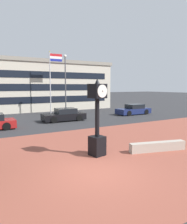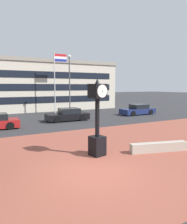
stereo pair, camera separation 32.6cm
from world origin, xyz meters
TOP-DOWN VIEW (x-y plane):
  - ground_plane at (0.00, 0.00)m, footprint 200.00×200.00m
  - plaza_brick_paving at (0.00, 2.05)m, footprint 44.00×12.10m
  - planter_wall at (4.39, 0.76)m, footprint 3.19×1.22m
  - street_clock at (1.17, 1.79)m, footprint 0.83×0.87m
  - car_street_near at (13.30, 13.18)m, footprint 4.46×1.90m
  - car_street_mid at (3.85, 12.82)m, footprint 4.32×1.95m
  - flagpole_primary at (4.77, 19.13)m, footprint 1.72×0.14m
  - civic_building at (4.17, 28.33)m, footprint 22.67×14.43m
  - street_lamp_post at (5.58, 16.55)m, footprint 0.36×0.36m

SIDE VIEW (x-z plane):
  - ground_plane at x=0.00m, z-range 0.00..0.00m
  - plaza_brick_paving at x=0.00m, z-range 0.00..0.01m
  - planter_wall at x=4.39m, z-range 0.00..0.50m
  - car_street_mid at x=3.85m, z-range -0.07..1.21m
  - car_street_near at x=13.30m, z-range -0.07..1.21m
  - street_clock at x=1.17m, z-range -0.13..3.76m
  - civic_building at x=4.17m, z-range 0.01..7.25m
  - street_lamp_post at x=5.58m, z-range 0.76..7.95m
  - flagpole_primary at x=4.77m, z-range 0.78..8.66m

